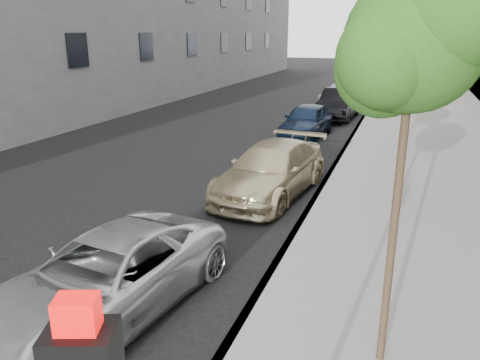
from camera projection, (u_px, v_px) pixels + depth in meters
The scene contains 10 objects.
sidewalk at pixel (427, 111), 26.08m from camera, with size 6.40×72.00×0.14m, color gray.
curb at pixel (369, 108), 27.08m from camera, with size 0.15×72.00×0.14m, color #9E9B93.
tree_near at pixel (416, 42), 4.98m from camera, with size 1.83×1.63×4.93m.
tree_mid at pixel (413, 55), 10.94m from camera, with size 1.61×1.41×4.42m.
tree_far at pixel (416, 22), 16.52m from camera, with size 1.81×1.61×5.37m.
minivan at pixel (109, 275), 7.34m from camera, with size 2.08×4.50×1.25m, color silver.
suv at pixel (271, 170), 12.73m from camera, with size 1.94×4.78×1.39m, color tan.
sedan_blue at pixel (307, 120), 19.84m from camera, with size 1.64×4.08×1.39m, color black.
sedan_black at pixel (339, 104), 24.05m from camera, with size 1.61×4.61×1.52m, color black.
sedan_rear at pixel (339, 94), 29.11m from camera, with size 1.70×4.19×1.22m, color #B0B4B9.
Camera 1 is at (3.20, -4.02, 4.27)m, focal length 35.00 mm.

